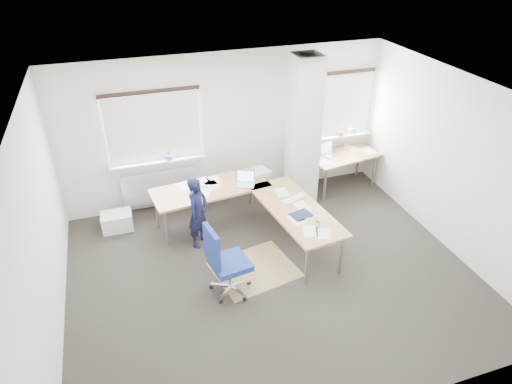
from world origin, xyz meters
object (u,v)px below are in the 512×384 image
object	(u,v)px
desk_main	(254,199)
person	(198,212)
desk_side	(344,156)
task_chair	(228,275)

from	to	relation	value
desk_main	person	world-z (taller)	person
desk_side	person	size ratio (longest dim) A/B	1.21
desk_side	task_chair	distance (m)	3.76
desk_main	desk_side	world-z (taller)	desk_side
desk_main	task_chair	distance (m)	1.57
desk_side	task_chair	size ratio (longest dim) A/B	1.28
desk_side	desk_main	bearing A→B (deg)	-165.96
task_chair	person	distance (m)	1.32
desk_main	desk_side	distance (m)	2.38
person	desk_side	bearing A→B (deg)	-31.23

